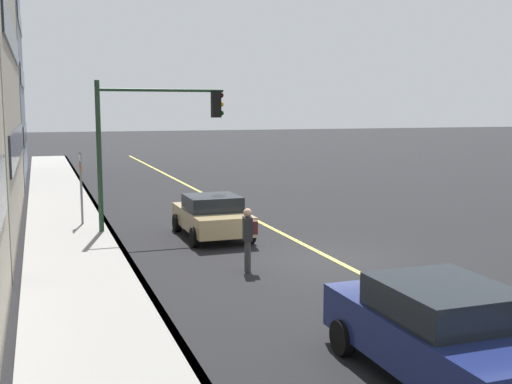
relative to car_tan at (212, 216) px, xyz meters
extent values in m
plane|color=black|center=(-3.94, -2.35, -0.71)|extent=(200.00, 200.00, 0.00)
cube|color=gray|center=(-3.94, 4.33, -0.63)|extent=(80.00, 2.76, 0.15)
cube|color=slate|center=(-3.94, 3.03, -0.63)|extent=(80.00, 0.16, 0.15)
cube|color=#D8CC4C|center=(-3.94, -2.35, -0.70)|extent=(80.00, 0.16, 0.01)
cube|color=#262D38|center=(4.43, 5.88, 2.20)|extent=(13.68, 0.06, 1.10)
cube|color=#262D38|center=(4.43, 5.88, 5.84)|extent=(13.68, 0.06, 1.10)
cube|color=#262D38|center=(19.95, 5.88, 1.92)|extent=(9.81, 0.06, 1.10)
cube|color=#262D38|center=(19.95, 5.88, 5.21)|extent=(9.81, 0.06, 1.10)
cube|color=#262D38|center=(19.95, 5.88, 8.50)|extent=(9.81, 0.06, 1.10)
cube|color=tan|center=(0.02, 0.00, -0.10)|extent=(3.85, 1.79, 0.61)
cube|color=black|center=(-0.06, 0.00, 0.43)|extent=(1.70, 1.65, 0.47)
cylinder|color=black|center=(1.29, 0.87, -0.41)|extent=(0.60, 0.22, 0.60)
cylinder|color=black|center=(1.29, -0.87, -0.41)|extent=(0.60, 0.22, 0.60)
cylinder|color=black|center=(-1.25, 0.87, -0.41)|extent=(0.60, 0.22, 0.60)
cylinder|color=black|center=(-1.25, -0.87, -0.41)|extent=(0.60, 0.22, 0.60)
cube|color=navy|center=(-11.56, -0.43, -0.04)|extent=(4.31, 1.85, 0.74)
cube|color=black|center=(-11.61, -0.43, 0.59)|extent=(2.04, 1.70, 0.50)
cylinder|color=black|center=(-10.14, 0.48, -0.41)|extent=(0.60, 0.22, 0.60)
cylinder|color=black|center=(-10.14, -1.33, -0.41)|extent=(0.60, 0.22, 0.60)
cylinder|color=#383838|center=(-4.50, 0.27, -0.30)|extent=(0.16, 0.16, 0.80)
cylinder|color=#383838|center=(-4.29, 0.23, -0.30)|extent=(0.16, 0.16, 0.80)
cube|color=#262628|center=(-4.39, 0.25, 0.40)|extent=(0.42, 0.29, 0.60)
sphere|color=tan|center=(-4.39, 0.25, 0.81)|extent=(0.22, 0.22, 0.22)
cube|color=#592626|center=(-4.42, 0.09, 0.43)|extent=(0.29, 0.21, 0.34)
cylinder|color=#1E3823|center=(1.41, 3.35, 1.81)|extent=(0.16, 0.16, 5.03)
cylinder|color=#1E3823|center=(1.41, 1.27, 4.02)|extent=(0.10, 4.16, 0.10)
cube|color=black|center=(1.41, -0.56, 3.57)|extent=(0.28, 0.30, 0.90)
sphere|color=#360605|center=(1.41, -0.74, 3.87)|extent=(0.18, 0.18, 0.18)
sphere|color=gold|center=(1.41, -0.74, 3.57)|extent=(0.18, 0.18, 0.18)
sphere|color=black|center=(1.41, -0.74, 3.27)|extent=(0.18, 0.18, 0.18)
cylinder|color=slate|center=(2.98, 3.85, 0.62)|extent=(0.08, 0.08, 2.65)
cube|color=white|center=(2.98, 3.87, 1.74)|extent=(0.60, 0.02, 0.20)
cube|color=#DB5919|center=(2.98, 3.87, 1.39)|extent=(0.44, 0.02, 0.28)
camera|label=1|loc=(-19.24, 5.21, 3.44)|focal=43.93mm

